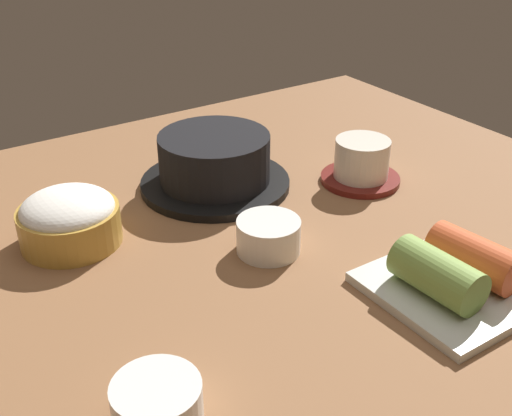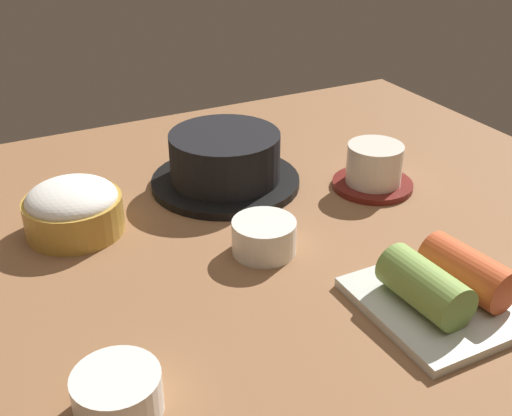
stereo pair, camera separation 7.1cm
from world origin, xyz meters
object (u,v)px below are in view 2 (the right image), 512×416
at_px(kimchi_plate, 444,288).
at_px(banchan_cup_center, 264,236).
at_px(side_bowl_near, 117,392).
at_px(stone_pot, 225,161).
at_px(rice_bowl, 73,208).
at_px(tea_cup_with_saucer, 374,168).

bearing_deg(kimchi_plate, banchan_cup_center, 123.20).
xyz_separation_m(banchan_cup_center, side_bowl_near, (-0.21, -0.15, -0.00)).
relative_size(banchan_cup_center, side_bowl_near, 1.01).
xyz_separation_m(stone_pot, side_bowl_near, (-0.24, -0.32, -0.02)).
relative_size(rice_bowl, kimchi_plate, 0.75).
height_order(banchan_cup_center, kimchi_plate, kimchi_plate).
xyz_separation_m(rice_bowl, side_bowl_near, (-0.03, -0.29, -0.01)).
xyz_separation_m(rice_bowl, tea_cup_with_saucer, (0.37, -0.06, -0.00)).
height_order(rice_bowl, side_bowl_near, rice_bowl).
height_order(rice_bowl, tea_cup_with_saucer, rice_bowl).
relative_size(tea_cup_with_saucer, side_bowl_near, 1.51).
distance_m(rice_bowl, kimchi_plate, 0.41).
distance_m(banchan_cup_center, kimchi_plate, 0.19).
bearing_deg(stone_pot, tea_cup_with_saucer, -29.17).
bearing_deg(banchan_cup_center, tea_cup_with_saucer, 20.03).
bearing_deg(banchan_cup_center, stone_pot, 79.65).
bearing_deg(tea_cup_with_saucer, stone_pot, 150.83).
bearing_deg(rice_bowl, stone_pot, 8.14).
bearing_deg(tea_cup_with_saucer, side_bowl_near, -151.06).
distance_m(stone_pot, tea_cup_with_saucer, 0.19).
distance_m(stone_pot, side_bowl_near, 0.39).
relative_size(rice_bowl, side_bowl_near, 1.61).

